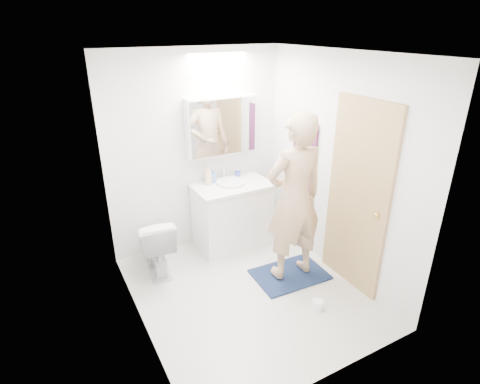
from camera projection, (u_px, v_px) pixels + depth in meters
floor at (247, 291)px, 4.12m from camera, size 2.50×2.50×0.00m
ceiling at (249, 53)px, 3.16m from camera, size 2.50×2.50×0.00m
wall_back at (197, 152)px, 4.64m from camera, size 2.50×0.00×2.50m
wall_front at (339, 251)px, 2.63m from camera, size 2.50×0.00×2.50m
wall_left at (131, 213)px, 3.15m from camera, size 0.00×2.50×2.50m
wall_right at (337, 169)px, 4.12m from camera, size 0.00×2.50×2.50m
vanity_cabinet at (232, 216)px, 4.88m from camera, size 0.90×0.55×0.78m
countertop at (232, 186)px, 4.72m from camera, size 0.95×0.58×0.04m
sink_basin at (231, 182)px, 4.73m from camera, size 0.36×0.36×0.03m
faucet at (224, 173)px, 4.85m from camera, size 0.02×0.02×0.16m
medicine_cabinet at (221, 126)px, 4.59m from camera, size 0.88×0.14×0.70m
mirror_panel at (224, 127)px, 4.53m from camera, size 0.84×0.01×0.66m
toilet at (155, 243)px, 4.35m from camera, size 0.46×0.72×0.69m
bath_rug at (290, 274)px, 4.37m from camera, size 0.83×0.59×0.02m
person at (294, 198)px, 3.99m from camera, size 0.68×0.47×1.82m
door at (357, 198)px, 3.91m from camera, size 0.04×0.80×2.00m
door_knob at (377, 215)px, 3.67m from camera, size 0.06×0.06×0.06m
towel at (304, 163)px, 4.59m from camera, size 0.02×0.42×1.00m
towel_hook at (306, 120)px, 4.38m from camera, size 0.07×0.02×0.02m
soap_bottle_a at (208, 175)px, 4.67m from camera, size 0.11×0.11×0.24m
soap_bottle_b at (213, 175)px, 4.74m from camera, size 0.10×0.10×0.18m
toothbrush_cup at (238, 175)px, 4.89m from camera, size 0.11×0.11×0.08m
toilet_paper_roll at (318, 305)px, 3.84m from camera, size 0.11×0.11×0.10m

